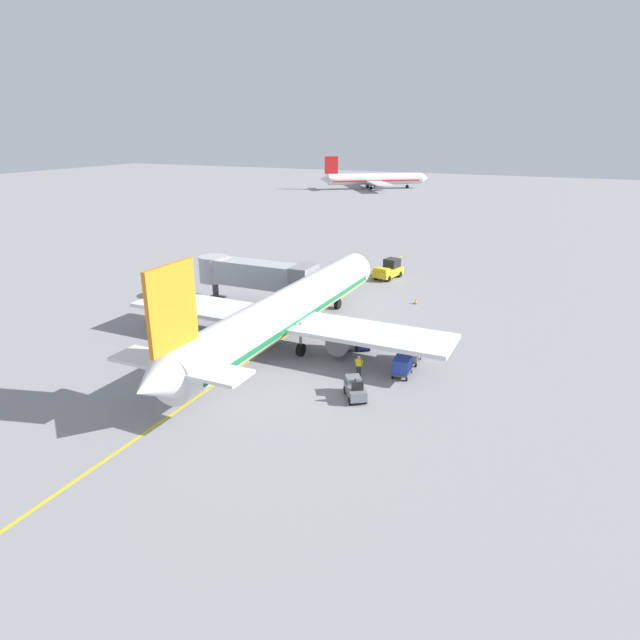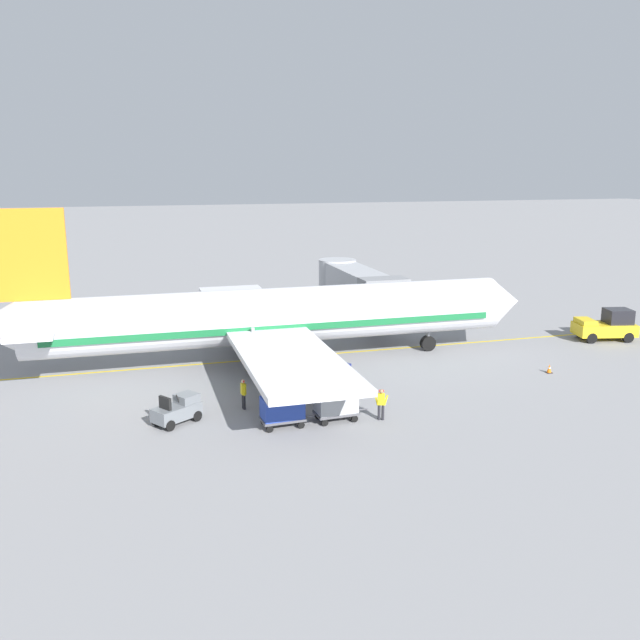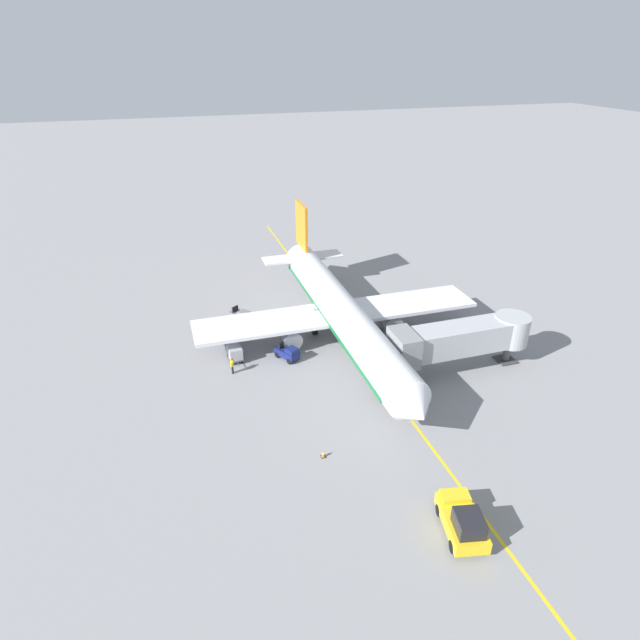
% 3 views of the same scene
% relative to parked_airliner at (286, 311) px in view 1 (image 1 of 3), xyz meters
% --- Properties ---
extents(ground_plane, '(400.00, 400.00, 0.00)m').
position_rel_parked_airliner_xyz_m(ground_plane, '(-1.09, -0.49, -3.19)').
color(ground_plane, gray).
extents(gate_lead_in_line, '(0.24, 80.00, 0.01)m').
position_rel_parked_airliner_xyz_m(gate_lead_in_line, '(-1.09, -0.49, -3.18)').
color(gate_lead_in_line, gold).
rests_on(gate_lead_in_line, ground).
extents(parked_airliner, '(30.03, 37.22, 10.63)m').
position_rel_parked_airliner_xyz_m(parked_airliner, '(0.00, 0.00, 0.00)').
color(parked_airliner, silver).
rests_on(parked_airliner, ground).
extents(jet_bridge, '(13.97, 3.50, 4.98)m').
position_rel_parked_airliner_xyz_m(jet_bridge, '(-8.70, 9.09, 0.27)').
color(jet_bridge, '#A8AAAF').
rests_on(jet_bridge, ground).
extents(pushback_tractor, '(3.09, 4.77, 2.40)m').
position_rel_parked_airliner_xyz_m(pushback_tractor, '(1.01, 26.00, -2.09)').
color(pushback_tractor, gold).
rests_on(pushback_tractor, ground).
extents(baggage_tug_lead, '(2.39, 2.74, 1.62)m').
position_rel_parked_airliner_xyz_m(baggage_tug_lead, '(9.36, -7.05, -2.47)').
color(baggage_tug_lead, slate).
rests_on(baggage_tug_lead, ground).
extents(baggage_tug_trailing, '(2.26, 2.77, 1.62)m').
position_rel_parked_airliner_xyz_m(baggage_tug_trailing, '(6.28, 2.29, -2.47)').
color(baggage_tug_trailing, navy).
rests_on(baggage_tug_trailing, ground).
extents(baggage_cart_front, '(1.42, 2.93, 1.58)m').
position_rel_parked_airliner_xyz_m(baggage_cart_front, '(11.31, 0.93, -2.24)').
color(baggage_cart_front, '#4C4C51').
rests_on(baggage_cart_front, ground).
extents(baggage_cart_second_in_train, '(1.42, 2.93, 1.58)m').
position_rel_parked_airliner_xyz_m(baggage_cart_second_in_train, '(11.36, -1.96, -2.24)').
color(baggage_cart_second_in_train, '#4C4C51').
rests_on(baggage_cart_second_in_train, ground).
extents(ground_crew_wing_walker, '(0.36, 0.71, 1.69)m').
position_rel_parked_airliner_xyz_m(ground_crew_wing_walker, '(11.91, 3.21, -2.23)').
color(ground_crew_wing_walker, '#232328').
rests_on(ground_crew_wing_walker, ground).
extents(ground_crew_loader, '(0.73, 0.28, 1.69)m').
position_rel_parked_airliner_xyz_m(ground_crew_loader, '(8.25, -3.42, -2.23)').
color(ground_crew_loader, '#232328').
rests_on(ground_crew_loader, ground).
extents(safety_cone_nose_left, '(0.36, 0.36, 0.59)m').
position_rel_parked_airliner_xyz_m(safety_cone_nose_left, '(7.23, 16.68, -2.90)').
color(safety_cone_nose_left, black).
rests_on(safety_cone_nose_left, ground).
extents(distant_taxiing_airliner, '(30.87, 26.24, 10.10)m').
position_rel_parked_airliner_xyz_m(distant_taxiing_airliner, '(-37.47, 128.84, -0.16)').
color(distant_taxiing_airliner, silver).
rests_on(distant_taxiing_airliner, ground).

